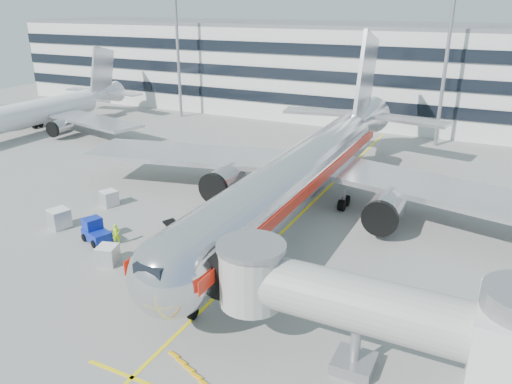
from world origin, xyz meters
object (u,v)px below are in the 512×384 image
at_px(ramp_worker, 116,234).
at_px(cargo_container_left, 59,218).
at_px(main_jet, 306,169).
at_px(cargo_container_right, 109,198).
at_px(cargo_container_front, 108,255).
at_px(baggage_tug, 95,232).
at_px(belt_loader, 179,242).

bearing_deg(ramp_worker, cargo_container_left, 133.34).
relative_size(main_jet, cargo_container_right, 28.04).
height_order(main_jet, cargo_container_left, main_jet).
xyz_separation_m(cargo_container_front, ramp_worker, (-1.66, 2.91, 0.13)).
bearing_deg(baggage_tug, main_jet, 46.15).
distance_m(belt_loader, ramp_worker, 5.36).
bearing_deg(cargo_container_left, main_jet, 36.06).
relative_size(belt_loader, baggage_tug, 1.48).
xyz_separation_m(belt_loader, ramp_worker, (-5.10, -1.63, 0.30)).
bearing_deg(belt_loader, main_jet, 62.27).
bearing_deg(cargo_container_right, cargo_container_front, -48.76).
height_order(baggage_tug, ramp_worker, baggage_tug).
xyz_separation_m(cargo_container_left, cargo_container_right, (0.41, 5.98, -0.10)).
xyz_separation_m(main_jet, cargo_container_front, (-9.77, -16.59, -3.47)).
distance_m(baggage_tug, cargo_container_front, 4.50).
xyz_separation_m(main_jet, belt_loader, (-6.33, -12.04, -3.64)).
relative_size(belt_loader, cargo_container_right, 2.43).
distance_m(main_jet, baggage_tug, 19.68).
height_order(baggage_tug, cargo_container_right, baggage_tug).
height_order(baggage_tug, cargo_container_left, baggage_tug).
relative_size(cargo_container_left, ramp_worker, 1.13).
distance_m(main_jet, belt_loader, 14.08).
bearing_deg(cargo_container_left, baggage_tug, -7.83).
bearing_deg(belt_loader, cargo_container_front, -127.13).
height_order(main_jet, belt_loader, main_jet).
height_order(belt_loader, cargo_container_front, belt_loader).
relative_size(baggage_tug, cargo_container_front, 1.69).
bearing_deg(cargo_container_front, main_jet, 59.50).
xyz_separation_m(cargo_container_left, cargo_container_front, (8.52, -3.27, -0.10)).
bearing_deg(cargo_container_right, baggage_tug, -56.22).
xyz_separation_m(belt_loader, cargo_container_right, (-11.55, 4.71, 0.17)).
bearing_deg(main_jet, ramp_worker, -129.88).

